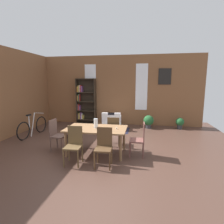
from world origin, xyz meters
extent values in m
plane|color=#4D342A|center=(0.00, 0.00, 0.00)|extent=(9.19, 9.19, 0.00)
cube|color=brown|center=(0.00, 3.59, 1.65)|extent=(8.07, 0.12, 3.30)
cube|color=white|center=(-1.24, 3.52, 1.82)|extent=(0.55, 0.02, 2.15)
cube|color=white|center=(1.24, 3.52, 1.82)|extent=(0.55, 0.02, 2.15)
cube|color=#86603E|center=(0.03, -0.24, 0.73)|extent=(1.72, 1.01, 0.04)
cylinder|color=#86603E|center=(-0.73, -0.65, 0.36)|extent=(0.07, 0.07, 0.71)
cylinder|color=#86603E|center=(0.79, -0.65, 0.36)|extent=(0.07, 0.07, 0.71)
cylinder|color=#86603E|center=(-0.73, 0.16, 0.36)|extent=(0.07, 0.07, 0.71)
cylinder|color=#86603E|center=(0.79, 0.16, 0.36)|extent=(0.07, 0.07, 0.71)
cylinder|color=silver|center=(0.02, -0.24, 0.89)|extent=(0.11, 0.11, 0.27)
cylinder|color=silver|center=(0.62, -0.25, 0.78)|extent=(0.04, 0.04, 0.05)
cube|color=brown|center=(1.19, -0.24, 0.45)|extent=(0.41, 0.41, 0.04)
cube|color=brown|center=(1.37, -0.24, 0.70)|extent=(0.04, 0.38, 0.50)
cylinder|color=brown|center=(1.00, -0.06, 0.21)|extent=(0.04, 0.04, 0.43)
cylinder|color=brown|center=(1.01, -0.42, 0.21)|extent=(0.04, 0.04, 0.43)
cylinder|color=brown|center=(1.36, -0.06, 0.21)|extent=(0.04, 0.04, 0.43)
cylinder|color=brown|center=(1.37, -0.42, 0.21)|extent=(0.04, 0.04, 0.43)
cube|color=#523821|center=(0.42, -1.05, 0.45)|extent=(0.42, 0.42, 0.04)
cube|color=#523821|center=(0.41, -0.86, 0.70)|extent=(0.38, 0.05, 0.50)
cylinder|color=#523821|center=(0.24, -1.23, 0.21)|extent=(0.04, 0.04, 0.43)
cylinder|color=#523821|center=(0.60, -1.22, 0.21)|extent=(0.04, 0.04, 0.43)
cylinder|color=#523821|center=(0.23, -0.87, 0.21)|extent=(0.04, 0.04, 0.43)
cylinder|color=#523821|center=(0.59, -0.86, 0.21)|extent=(0.04, 0.04, 0.43)
cube|color=brown|center=(-0.36, -1.05, 0.45)|extent=(0.41, 0.41, 0.04)
cube|color=brown|center=(-0.36, -0.86, 0.70)|extent=(0.38, 0.04, 0.50)
cylinder|color=brown|center=(-0.53, -1.23, 0.21)|extent=(0.04, 0.04, 0.43)
cylinder|color=brown|center=(-0.17, -1.22, 0.21)|extent=(0.04, 0.04, 0.43)
cylinder|color=brown|center=(-0.54, -0.87, 0.21)|extent=(0.04, 0.04, 0.43)
cylinder|color=brown|center=(-0.18, -0.86, 0.21)|extent=(0.04, 0.04, 0.43)
cube|color=brown|center=(-1.13, -0.24, 0.45)|extent=(0.43, 0.43, 0.04)
cube|color=brown|center=(-1.31, -0.22, 0.70)|extent=(0.06, 0.38, 0.50)
cylinder|color=brown|center=(-0.96, -0.44, 0.21)|extent=(0.04, 0.04, 0.43)
cylinder|color=brown|center=(-0.93, -0.08, 0.21)|extent=(0.04, 0.04, 0.43)
cylinder|color=brown|center=(-1.32, -0.40, 0.21)|extent=(0.04, 0.04, 0.43)
cylinder|color=brown|center=(-1.29, -0.05, 0.21)|extent=(0.04, 0.04, 0.43)
cube|color=#45341F|center=(0.42, 0.56, 0.45)|extent=(0.41, 0.41, 0.04)
cube|color=#45341F|center=(0.42, 0.38, 0.70)|extent=(0.38, 0.04, 0.50)
cylinder|color=#45341F|center=(0.59, 0.75, 0.21)|extent=(0.04, 0.04, 0.43)
cylinder|color=#45341F|center=(0.23, 0.74, 0.21)|extent=(0.04, 0.04, 0.43)
cylinder|color=#45341F|center=(0.60, 0.39, 0.21)|extent=(0.04, 0.04, 0.43)
cylinder|color=#45341F|center=(0.24, 0.38, 0.21)|extent=(0.04, 0.04, 0.43)
cube|color=#2D2319|center=(-1.87, 3.31, 1.11)|extent=(0.04, 0.33, 2.22)
cube|color=#2D2319|center=(-0.96, 3.31, 1.11)|extent=(0.04, 0.33, 2.22)
cube|color=#2D2319|center=(-1.41, 3.47, 1.11)|extent=(0.95, 0.01, 2.22)
cube|color=#2D2319|center=(-1.41, 3.31, 0.22)|extent=(0.91, 0.33, 0.04)
cube|color=#8C4C8C|center=(-1.83, 3.31, 0.36)|extent=(0.03, 0.17, 0.23)
cube|color=gold|center=(-1.79, 3.31, 0.39)|extent=(0.03, 0.27, 0.29)
cube|color=gold|center=(-1.75, 3.31, 0.40)|extent=(0.05, 0.17, 0.31)
cube|color=#8C4C8C|center=(-1.70, 3.31, 0.40)|extent=(0.03, 0.26, 0.32)
cube|color=white|center=(-1.64, 3.31, 0.38)|extent=(0.04, 0.20, 0.28)
cube|color=gold|center=(-1.58, 3.31, 0.35)|extent=(0.05, 0.18, 0.21)
cube|color=#2D2319|center=(-1.41, 3.31, 0.67)|extent=(0.91, 0.33, 0.04)
cube|color=#4C4C51|center=(-1.84, 3.31, 0.82)|extent=(0.03, 0.21, 0.27)
cube|color=#B22D28|center=(-1.79, 3.31, 0.83)|extent=(0.04, 0.22, 0.30)
cube|color=#8C4C8C|center=(-1.74, 3.31, 0.80)|extent=(0.03, 0.21, 0.23)
cube|color=#2D2319|center=(-1.41, 3.31, 1.11)|extent=(0.91, 0.33, 0.04)
cube|color=orange|center=(-1.83, 3.31, 1.26)|extent=(0.05, 0.17, 0.27)
cube|color=#33724C|center=(-1.78, 3.31, 1.30)|extent=(0.04, 0.19, 0.34)
cube|color=#B22D28|center=(-1.73, 3.31, 1.29)|extent=(0.03, 0.18, 0.33)
cube|color=#2D2319|center=(-1.41, 3.31, 1.55)|extent=(0.91, 0.33, 0.04)
cube|color=orange|center=(-1.82, 3.31, 1.71)|extent=(0.05, 0.19, 0.27)
cube|color=gold|center=(-1.77, 3.31, 1.73)|extent=(0.04, 0.23, 0.31)
cube|color=white|center=(-1.71, 3.31, 1.74)|extent=(0.04, 0.17, 0.34)
cube|color=#B22D28|center=(-1.66, 3.31, 1.74)|extent=(0.03, 0.25, 0.34)
cube|color=#8C4C8C|center=(-1.61, 3.31, 1.71)|extent=(0.05, 0.24, 0.28)
cube|color=#2D2319|center=(-1.41, 3.31, 2.20)|extent=(0.91, 0.33, 0.04)
cube|color=white|center=(-0.02, 2.68, 0.20)|extent=(0.86, 0.86, 0.40)
cube|color=white|center=(0.00, 2.36, 0.57)|extent=(0.81, 0.22, 0.35)
cube|color=white|center=(0.32, 2.71, 0.48)|extent=(0.18, 0.73, 0.15)
cube|color=white|center=(-0.36, 2.65, 0.48)|extent=(0.18, 0.73, 0.15)
cube|color=black|center=(0.00, 2.36, 0.71)|extent=(0.29, 0.19, 0.08)
torus|color=black|center=(-2.87, 0.52, 0.32)|extent=(0.08, 0.67, 0.67)
torus|color=black|center=(-2.80, 1.56, 0.32)|extent=(0.08, 0.67, 0.67)
cylinder|color=silver|center=(-2.84, 1.04, 0.42)|extent=(0.06, 0.33, 0.90)
cylinder|color=silver|center=(-2.85, 0.85, 0.60)|extent=(0.04, 0.04, 0.45)
cube|color=black|center=(-2.85, 0.85, 0.84)|extent=(0.09, 0.20, 0.05)
cylinder|color=silver|center=(-2.81, 1.45, 0.82)|extent=(0.44, 0.05, 0.02)
cylinder|color=#333338|center=(-0.94, 0.61, 0.09)|extent=(0.24, 0.24, 0.18)
sphere|color=#235B2D|center=(-0.94, 0.61, 0.30)|extent=(0.31, 0.31, 0.31)
cylinder|color=#333338|center=(2.95, 3.06, 0.09)|extent=(0.21, 0.21, 0.18)
sphere|color=#235B2D|center=(2.95, 3.06, 0.32)|extent=(0.36, 0.36, 0.36)
cylinder|color=#333338|center=(1.60, 2.95, 0.09)|extent=(0.25, 0.25, 0.18)
sphere|color=#235B2D|center=(1.60, 2.95, 0.36)|extent=(0.45, 0.45, 0.45)
cube|color=#1E1E33|center=(-0.53, 2.36, 0.00)|extent=(0.15, 1.04, 0.01)
cube|color=silver|center=(-0.37, 2.36, 0.00)|extent=(0.15, 1.04, 0.01)
cube|color=#1E1E33|center=(-0.22, 2.36, 0.00)|extent=(0.15, 1.04, 0.01)
cube|color=silver|center=(-0.07, 2.36, 0.00)|extent=(0.15, 1.04, 0.01)
cube|color=#1E1E33|center=(0.09, 2.36, 0.00)|extent=(0.15, 1.04, 0.01)
cube|color=silver|center=(0.24, 2.36, 0.00)|extent=(0.15, 1.04, 0.01)
cube|color=#1E1E33|center=(0.39, 2.36, 0.00)|extent=(0.15, 1.04, 0.01)
cube|color=silver|center=(0.54, 2.36, 0.00)|extent=(0.15, 1.04, 0.01)
cube|color=#1E1E33|center=(0.70, 2.36, 0.00)|extent=(0.15, 1.04, 0.01)
cube|color=black|center=(2.27, 3.51, 2.30)|extent=(0.56, 0.03, 0.72)
camera|label=1|loc=(1.33, -5.05, 2.04)|focal=28.73mm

